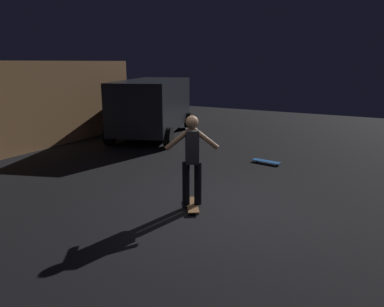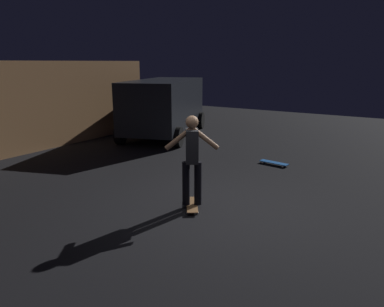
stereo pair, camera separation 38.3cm
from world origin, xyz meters
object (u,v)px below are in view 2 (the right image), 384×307
skateboard_ridden (192,205)px  skater (192,154)px  skateboard_spare (274,163)px  parked_van (164,104)px

skateboard_ridden → skater: 0.98m
skateboard_ridden → skateboard_spare: 3.65m
parked_van → skateboard_ridden: 7.11m
parked_van → skateboard_spare: size_ratio=6.20×
parked_van → skater: bearing=-139.4°
skateboard_ridden → parked_van: bearing=40.6°
skateboard_spare → skateboard_ridden: bearing=175.7°
parked_van → skateboard_spare: 5.25m
skateboard_spare → skater: bearing=175.7°
parked_van → skater: 7.02m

